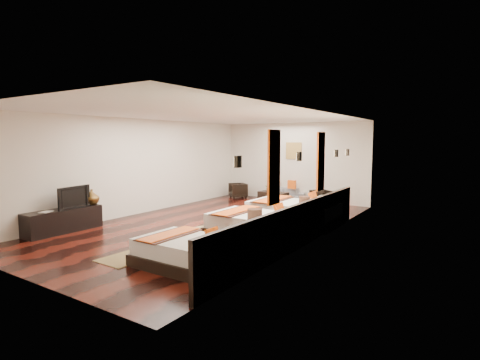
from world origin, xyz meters
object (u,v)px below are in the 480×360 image
Objects in this scene: sofa at (283,194)px; armchair_right at (321,198)px; bed_mid at (260,226)px; bed_far at (294,212)px; bed_near at (193,253)px; nightstand_a at (255,244)px; tv_console at (63,221)px; book at (42,212)px; coffee_table at (273,198)px; armchair_left at (238,190)px; figurine at (92,197)px; nightstand_b at (304,222)px; tv at (71,197)px; table_plant at (269,188)px.

armchair_right is at bearing -32.10° from sofa.
bed_mid is 0.96× the size of bed_far.
nightstand_a is at bearing 46.90° from bed_near.
bed_mid is 5.42m from sofa.
bed_far reaches higher than tv_console.
book is 0.28× the size of coffee_table.
figurine is at bearing -54.37° from armchair_left.
armchair_right reaches higher than coffee_table.
nightstand_a is (0.75, -3.27, 0.04)m from bed_far.
nightstand_b reaches higher than armchair_right.
sofa is (2.23, 6.29, -0.51)m from figurine.
nightstand_b reaches higher than book.
armchair_right is 0.59× the size of coffee_table.
nightstand_b reaches higher than bed_near.
armchair_left is at bearing 127.69° from armchair_right.
armchair_left reaches higher than sofa.
bed_far reaches higher than book.
tv reaches higher than sofa.
armchair_right is 1.81m from table_plant.
tv_console is at bearing -109.38° from coffee_table.
armchair_right is at bearing -39.84° from tv.
bed_mid reaches higher than book.
armchair_right is (3.82, 7.23, -0.30)m from book.
bed_near is 4.34m from figurine.
tv is at bearing 85.92° from book.
armchair_left is at bearing 125.77° from nightstand_a.
bed_mid is 1.22× the size of tv_console.
figurine is (-4.19, 1.02, 0.49)m from bed_near.
tv is 0.59× the size of sofa.
table_plant is (1.59, -0.45, 0.26)m from armchair_left.
armchair_left is at bearing 138.00° from nightstand_b.
figurine is 0.24× the size of sofa.
book is at bearing -53.53° from armchair_left.
tv_console is at bearing -137.60° from bed_far.
armchair_right is (-0.38, 6.97, 0.01)m from bed_near.
tv is 0.59m from figurine.
armchair_right is at bearing 60.45° from tv_console.
tv reaches higher than armchair_right.
table_plant reaches higher than armchair_right.
tv_console is at bearing -53.81° from armchair_left.
bed_far is 8.22× the size of book.
book is 7.91m from sofa.
armchair_left is 1.78m from coffee_table.
table_plant is at bearing -120.12° from sofa.
figurine reaches higher than bed_far.
figurine is 0.62× the size of armchair_left.
bed_far is 1.28× the size of tv_console.
bed_mid is 3.57× the size of armchair_left.
tv_console is 1.80× the size of coffee_table.
bed_mid is 4.77m from table_plant.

